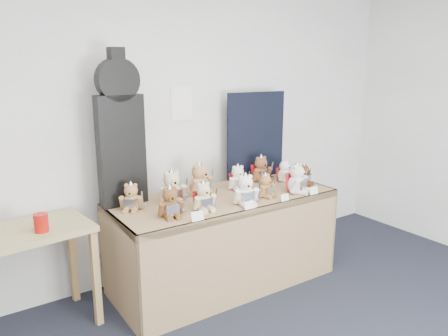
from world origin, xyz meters
TOP-DOWN VIEW (x-y plane):
  - room_shell at (0.48, 2.49)m, footprint 6.00×6.00m
  - display_table at (0.58, 1.89)m, footprint 1.94×0.83m
  - side_table at (-1.01, 2.16)m, footprint 0.99×0.61m
  - guitar_case at (-0.20, 2.26)m, footprint 0.38×0.12m
  - navy_board at (1.20, 2.33)m, footprint 0.62×0.09m
  - red_cup at (-0.88, 2.07)m, footprint 0.10×0.10m
  - teddy_front_far_left at (-0.03, 1.78)m, footprint 0.22×0.19m
  - teddy_front_left at (0.25, 1.77)m, footprint 0.21×0.18m
  - teddy_front_centre at (0.60, 1.70)m, footprint 0.23×0.21m
  - teddy_front_right at (0.86, 1.76)m, footprint 0.19×0.17m
  - teddy_front_far_right at (1.17, 1.70)m, footprint 0.25×0.23m
  - teddy_front_end at (1.39, 1.84)m, footprint 0.18×0.18m
  - teddy_back_left at (0.13, 2.06)m, footprint 0.25×0.21m
  - teddy_back_centre_left at (0.44, 2.13)m, footprint 0.26×0.24m
  - teddy_back_centre_right at (0.79, 2.06)m, footprint 0.21×0.19m
  - teddy_back_right at (1.14, 2.16)m, footprint 0.23×0.19m
  - teddy_back_end at (1.33, 2.04)m, footprint 0.19×0.17m
  - teddy_back_far_left at (-0.21, 2.09)m, footprint 0.20×0.20m
  - entry_card_a at (0.09, 1.60)m, footprint 0.10×0.02m
  - entry_card_b at (0.55, 1.59)m, footprint 0.09×0.02m
  - entry_card_c at (0.92, 1.58)m, footprint 0.08×0.02m
  - entry_card_d at (1.25, 1.58)m, footprint 0.09×0.02m

SIDE VIEW (x-z plane):
  - display_table at x=0.58m, z-range 0.23..1.03m
  - side_table at x=-1.01m, z-range 0.27..1.05m
  - entry_card_c at x=0.92m, z-range 0.81..0.86m
  - entry_card_b at x=0.55m, z-range 0.81..0.87m
  - entry_card_d at x=1.25m, z-range 0.81..0.87m
  - entry_card_a at x=0.09m, z-range 0.81..0.88m
  - red_cup at x=-0.88m, z-range 0.79..0.92m
  - teddy_front_end at x=1.39m, z-range 0.78..1.00m
  - teddy_front_right at x=0.86m, z-range 0.78..1.01m
  - teddy_back_end at x=1.33m, z-range 0.78..1.01m
  - teddy_back_far_left at x=-0.21m, z-range 0.78..1.02m
  - teddy_back_centre_right at x=0.79m, z-range 0.78..1.03m
  - teddy_front_left at x=0.25m, z-range 0.78..1.03m
  - teddy_front_far_left at x=-0.03m, z-range 0.78..1.04m
  - teddy_back_right at x=1.14m, z-range 0.77..1.06m
  - teddy_front_centre at x=0.60m, z-range 0.77..1.06m
  - teddy_front_far_right at x=1.17m, z-range 0.77..1.07m
  - teddy_back_left at x=0.13m, z-range 0.77..1.08m
  - teddy_back_centre_left at x=0.44m, z-range 0.77..1.08m
  - navy_board at x=1.20m, z-range 0.80..1.64m
  - guitar_case at x=-0.20m, z-range 0.79..2.01m
  - room_shell at x=0.48m, z-range -1.45..4.55m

